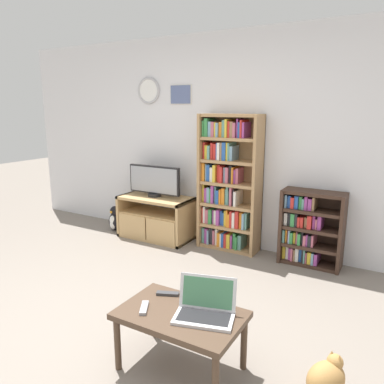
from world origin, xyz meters
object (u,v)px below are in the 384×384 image
at_px(tv_stand, 156,217).
at_px(coffee_table, 181,320).
at_px(cat, 327,379).
at_px(bookshelf_short, 308,229).
at_px(remote_near_laptop, 144,308).
at_px(remote_far_from_laptop, 168,294).
at_px(laptop, 205,307).
at_px(television, 154,181).
at_px(bookshelf_tall, 227,185).
at_px(penguin_figurine, 115,219).

relative_size(tv_stand, coffee_table, 1.22).
bearing_deg(cat, coffee_table, -136.85).
distance_m(bookshelf_short, remote_near_laptop, 2.34).
distance_m(bookshelf_short, remote_far_from_laptop, 2.10).
bearing_deg(cat, tv_stand, 172.83).
xyz_separation_m(tv_stand, bookshelf_short, (1.96, 0.14, 0.12)).
xyz_separation_m(laptop, remote_far_from_laptop, (-0.36, 0.11, -0.05)).
height_order(tv_stand, television, television).
bearing_deg(remote_near_laptop, bookshelf_tall, -108.02).
height_order(coffee_table, cat, coffee_table).
height_order(tv_stand, remote_near_laptop, tv_stand).
bearing_deg(bookshelf_short, coffee_table, -97.80).
height_order(bookshelf_short, remote_far_from_laptop, bookshelf_short).
relative_size(laptop, cat, 0.82).
bearing_deg(penguin_figurine, remote_far_from_laptop, -40.84).
distance_m(remote_near_laptop, cat, 1.21).
bearing_deg(bookshelf_tall, laptop, -68.46).
relative_size(cat, penguin_figurine, 1.48).
bearing_deg(remote_near_laptop, television, -85.38).
relative_size(remote_far_from_laptop, cat, 0.31).
height_order(bookshelf_short, laptop, bookshelf_short).
relative_size(television, remote_far_from_laptop, 4.69).
bearing_deg(bookshelf_tall, cat, -51.06).
distance_m(tv_stand, television, 0.49).
height_order(tv_stand, bookshelf_tall, bookshelf_tall).
height_order(laptop, remote_near_laptop, laptop).
bearing_deg(television, penguin_figurine, -172.51).
relative_size(bookshelf_tall, remote_far_from_laptop, 10.00).
bearing_deg(cat, penguin_figurine, 179.63).
relative_size(bookshelf_tall, penguin_figurine, 4.65).
bearing_deg(penguin_figurine, bookshelf_short, 4.19).
bearing_deg(remote_near_laptop, penguin_figurine, -74.10).
bearing_deg(laptop, television, 116.43).
bearing_deg(coffee_table, bookshelf_tall, 107.44).
height_order(bookshelf_short, penguin_figurine, bookshelf_short).
distance_m(laptop, cat, 0.84).
xyz_separation_m(cat, penguin_figurine, (-3.23, 1.76, 0.05)).
relative_size(bookshelf_short, coffee_table, 1.04).
height_order(television, bookshelf_tall, bookshelf_tall).
bearing_deg(remote_far_from_laptop, bookshelf_short, -36.98).
distance_m(bookshelf_short, penguin_figurine, 2.66).
distance_m(bookshelf_tall, cat, 2.60).
distance_m(coffee_table, remote_far_from_laptop, 0.26).
relative_size(bookshelf_short, remote_far_from_laptop, 5.09).
xyz_separation_m(television, bookshelf_short, (2.00, 0.11, -0.36)).
xyz_separation_m(coffee_table, cat, (0.89, 0.24, -0.25)).
xyz_separation_m(bookshelf_tall, remote_far_from_laptop, (0.49, -2.04, -0.37)).
bearing_deg(laptop, coffee_table, -179.29).
distance_m(television, penguin_figurine, 0.89).
bearing_deg(bookshelf_short, penguin_figurine, -175.81).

